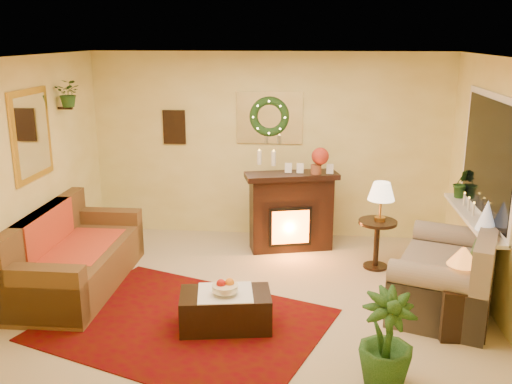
# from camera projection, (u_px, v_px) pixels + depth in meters

# --- Properties ---
(floor) EXTENTS (5.00, 5.00, 0.00)m
(floor) POSITION_uv_depth(u_px,v_px,m) (253.00, 302.00, 6.21)
(floor) COLOR beige
(floor) RESTS_ON ground
(ceiling) EXTENTS (5.00, 5.00, 0.00)m
(ceiling) POSITION_uv_depth(u_px,v_px,m) (252.00, 57.00, 5.51)
(ceiling) COLOR white
(ceiling) RESTS_ON ground
(wall_back) EXTENTS (5.00, 5.00, 0.00)m
(wall_back) POSITION_uv_depth(u_px,v_px,m) (269.00, 146.00, 8.02)
(wall_back) COLOR #EFD88C
(wall_back) RESTS_ON ground
(wall_front) EXTENTS (5.00, 5.00, 0.00)m
(wall_front) POSITION_uv_depth(u_px,v_px,m) (216.00, 276.00, 3.70)
(wall_front) COLOR #EFD88C
(wall_front) RESTS_ON ground
(wall_left) EXTENTS (4.50, 4.50, 0.00)m
(wall_left) POSITION_uv_depth(u_px,v_px,m) (21.00, 181.00, 6.10)
(wall_left) COLOR #EFD88C
(wall_left) RESTS_ON ground
(wall_right) EXTENTS (4.50, 4.50, 0.00)m
(wall_right) POSITION_uv_depth(u_px,v_px,m) (504.00, 193.00, 5.62)
(wall_right) COLOR #EFD88C
(wall_right) RESTS_ON ground
(area_rug) EXTENTS (3.18, 2.79, 0.01)m
(area_rug) POSITION_uv_depth(u_px,v_px,m) (184.00, 324.00, 5.71)
(area_rug) COLOR maroon
(area_rug) RESTS_ON floor
(sofa) EXTENTS (0.93, 2.10, 0.90)m
(sofa) POSITION_uv_depth(u_px,v_px,m) (77.00, 251.00, 6.49)
(sofa) COLOR #463014
(sofa) RESTS_ON floor
(red_throw) EXTENTS (0.73, 1.18, 0.02)m
(red_throw) POSITION_uv_depth(u_px,v_px,m) (80.00, 246.00, 6.60)
(red_throw) COLOR red
(red_throw) RESTS_ON sofa
(fireplace) EXTENTS (1.13, 0.61, 0.99)m
(fireplace) POSITION_uv_depth(u_px,v_px,m) (291.00, 210.00, 7.62)
(fireplace) COLOR black
(fireplace) RESTS_ON floor
(poinsettia) EXTENTS (0.22, 0.22, 0.22)m
(poinsettia) POSITION_uv_depth(u_px,v_px,m) (320.00, 156.00, 7.34)
(poinsettia) COLOR #A22B1C
(poinsettia) RESTS_ON fireplace
(mantel_candle_a) EXTENTS (0.06, 0.06, 0.18)m
(mantel_candle_a) POSITION_uv_depth(u_px,v_px,m) (259.00, 157.00, 7.46)
(mantel_candle_a) COLOR white
(mantel_candle_a) RESTS_ON fireplace
(mantel_candle_b) EXTENTS (0.06, 0.06, 0.19)m
(mantel_candle_b) POSITION_uv_depth(u_px,v_px,m) (274.00, 158.00, 7.40)
(mantel_candle_b) COLOR #EEE6CE
(mantel_candle_b) RESTS_ON fireplace
(mantel_mirror) EXTENTS (0.92, 0.02, 0.72)m
(mantel_mirror) POSITION_uv_depth(u_px,v_px,m) (269.00, 118.00, 7.89)
(mantel_mirror) COLOR white
(mantel_mirror) RESTS_ON wall_back
(wreath) EXTENTS (0.55, 0.11, 0.55)m
(wreath) POSITION_uv_depth(u_px,v_px,m) (269.00, 117.00, 7.85)
(wreath) COLOR #194719
(wreath) RESTS_ON wall_back
(wall_art) EXTENTS (0.32, 0.03, 0.48)m
(wall_art) POSITION_uv_depth(u_px,v_px,m) (174.00, 127.00, 8.06)
(wall_art) COLOR #381E11
(wall_art) RESTS_ON wall_back
(gold_mirror) EXTENTS (0.03, 0.84, 1.00)m
(gold_mirror) POSITION_uv_depth(u_px,v_px,m) (31.00, 135.00, 6.26)
(gold_mirror) COLOR gold
(gold_mirror) RESTS_ON wall_left
(hanging_plant) EXTENTS (0.33, 0.28, 0.36)m
(hanging_plant) POSITION_uv_depth(u_px,v_px,m) (70.00, 107.00, 6.91)
(hanging_plant) COLOR #194719
(hanging_plant) RESTS_ON wall_left
(loveseat) EXTENTS (1.43, 1.84, 0.94)m
(loveseat) POSITION_uv_depth(u_px,v_px,m) (447.00, 268.00, 6.06)
(loveseat) COLOR gray
(loveseat) RESTS_ON floor
(window_frame) EXTENTS (0.03, 1.86, 1.36)m
(window_frame) POSITION_uv_depth(u_px,v_px,m) (489.00, 157.00, 6.08)
(window_frame) COLOR white
(window_frame) RESTS_ON wall_right
(window_glass) EXTENTS (0.02, 1.70, 1.22)m
(window_glass) POSITION_uv_depth(u_px,v_px,m) (488.00, 157.00, 6.08)
(window_glass) COLOR black
(window_glass) RESTS_ON wall_right
(window_sill) EXTENTS (0.22, 1.86, 0.04)m
(window_sill) POSITION_uv_depth(u_px,v_px,m) (473.00, 217.00, 6.27)
(window_sill) COLOR white
(window_sill) RESTS_ON wall_right
(mini_tree) EXTENTS (0.21, 0.21, 0.32)m
(mini_tree) POSITION_uv_depth(u_px,v_px,m) (487.00, 215.00, 5.79)
(mini_tree) COLOR silver
(mini_tree) RESTS_ON window_sill
(sill_plant) EXTENTS (0.26, 0.21, 0.48)m
(sill_plant) POSITION_uv_depth(u_px,v_px,m) (462.00, 182.00, 6.91)
(sill_plant) COLOR #1B4F1C
(sill_plant) RESTS_ON window_sill
(side_table_round) EXTENTS (0.52, 0.52, 0.61)m
(side_table_round) POSITION_uv_depth(u_px,v_px,m) (377.00, 243.00, 7.05)
(side_table_round) COLOR #3D2A1A
(side_table_round) RESTS_ON floor
(lamp_cream) EXTENTS (0.33, 0.33, 0.50)m
(lamp_cream) POSITION_uv_depth(u_px,v_px,m) (381.00, 200.00, 6.90)
(lamp_cream) COLOR #FFE5B6
(lamp_cream) RESTS_ON side_table_round
(end_table_square) EXTENTS (0.43, 0.43, 0.51)m
(end_table_square) POSITION_uv_depth(u_px,v_px,m) (459.00, 308.00, 5.48)
(end_table_square) COLOR black
(end_table_square) RESTS_ON floor
(lamp_tiffany) EXTENTS (0.29, 0.29, 0.43)m
(lamp_tiffany) POSITION_uv_depth(u_px,v_px,m) (463.00, 262.00, 5.37)
(lamp_tiffany) COLOR orange
(lamp_tiffany) RESTS_ON end_table_square
(coffee_table) EXTENTS (0.95, 0.63, 0.37)m
(coffee_table) POSITION_uv_depth(u_px,v_px,m) (226.00, 308.00, 5.61)
(coffee_table) COLOR #51341F
(coffee_table) RESTS_ON floor
(fruit_bowl) EXTENTS (0.25, 0.25, 0.06)m
(fruit_bowl) POSITION_uv_depth(u_px,v_px,m) (225.00, 288.00, 5.51)
(fruit_bowl) COLOR #EBE6C0
(fruit_bowl) RESTS_ON coffee_table
(floor_palm) EXTENTS (1.72, 1.72, 2.46)m
(floor_palm) POSITION_uv_depth(u_px,v_px,m) (387.00, 335.00, 4.65)
(floor_palm) COLOR #143A15
(floor_palm) RESTS_ON floor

